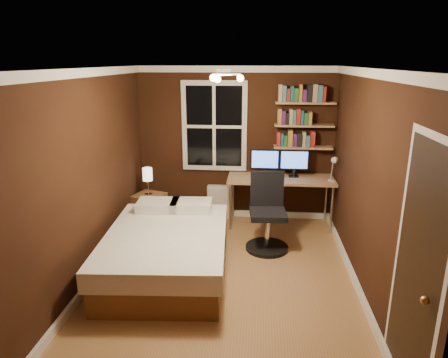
# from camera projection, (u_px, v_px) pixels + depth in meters

# --- Properties ---
(floor) EXTENTS (4.20, 4.20, 0.00)m
(floor) POSITION_uv_depth(u_px,v_px,m) (224.00, 278.00, 4.92)
(floor) COLOR olive
(floor) RESTS_ON ground
(wall_back) EXTENTS (3.20, 0.04, 2.50)m
(wall_back) POSITION_uv_depth(u_px,v_px,m) (236.00, 144.00, 6.57)
(wall_back) COLOR black
(wall_back) RESTS_ON ground
(wall_left) EXTENTS (0.04, 4.20, 2.50)m
(wall_left) POSITION_uv_depth(u_px,v_px,m) (89.00, 178.00, 4.70)
(wall_left) COLOR black
(wall_left) RESTS_ON ground
(wall_right) EXTENTS (0.04, 4.20, 2.50)m
(wall_right) POSITION_uv_depth(u_px,v_px,m) (368.00, 185.00, 4.43)
(wall_right) COLOR black
(wall_right) RESTS_ON ground
(ceiling) EXTENTS (3.20, 4.20, 0.02)m
(ceiling) POSITION_uv_depth(u_px,v_px,m) (224.00, 68.00, 4.21)
(ceiling) COLOR white
(ceiling) RESTS_ON wall_back
(window) EXTENTS (1.06, 0.06, 1.46)m
(window) POSITION_uv_depth(u_px,v_px,m) (214.00, 126.00, 6.48)
(window) COLOR silver
(window) RESTS_ON wall_back
(door) EXTENTS (0.03, 0.82, 2.05)m
(door) POSITION_uv_depth(u_px,v_px,m) (415.00, 275.00, 3.01)
(door) COLOR black
(door) RESTS_ON ground
(door_knob) EXTENTS (0.06, 0.06, 0.06)m
(door_knob) POSITION_uv_depth(u_px,v_px,m) (425.00, 300.00, 2.74)
(door_knob) COLOR gold
(door_knob) RESTS_ON door
(ceiling_fixture) EXTENTS (0.44, 0.44, 0.18)m
(ceiling_fixture) POSITION_uv_depth(u_px,v_px,m) (224.00, 78.00, 4.14)
(ceiling_fixture) COLOR beige
(ceiling_fixture) RESTS_ON ceiling
(bookshelf_lower) EXTENTS (0.92, 0.22, 0.03)m
(bookshelf_lower) POSITION_uv_depth(u_px,v_px,m) (303.00, 147.00, 6.36)
(bookshelf_lower) COLOR #AA7E52
(bookshelf_lower) RESTS_ON wall_back
(books_row_lower) EXTENTS (0.54, 0.16, 0.23)m
(books_row_lower) POSITION_uv_depth(u_px,v_px,m) (303.00, 139.00, 6.32)
(books_row_lower) COLOR maroon
(books_row_lower) RESTS_ON bookshelf_lower
(bookshelf_middle) EXTENTS (0.92, 0.22, 0.03)m
(bookshelf_middle) POSITION_uv_depth(u_px,v_px,m) (304.00, 125.00, 6.26)
(bookshelf_middle) COLOR #AA7E52
(bookshelf_middle) RESTS_ON wall_back
(books_row_middle) EXTENTS (0.54, 0.16, 0.23)m
(books_row_middle) POSITION_uv_depth(u_px,v_px,m) (305.00, 117.00, 6.22)
(books_row_middle) COLOR #195371
(books_row_middle) RESTS_ON bookshelf_middle
(bookshelf_upper) EXTENTS (0.92, 0.22, 0.03)m
(bookshelf_upper) POSITION_uv_depth(u_px,v_px,m) (305.00, 103.00, 6.16)
(bookshelf_upper) COLOR #AA7E52
(bookshelf_upper) RESTS_ON wall_back
(books_row_upper) EXTENTS (0.66, 0.16, 0.23)m
(books_row_upper) POSITION_uv_depth(u_px,v_px,m) (306.00, 94.00, 6.12)
(books_row_upper) COLOR #275D2A
(books_row_upper) RESTS_ON bookshelf_upper
(bed) EXTENTS (1.59, 2.11, 0.69)m
(bed) POSITION_uv_depth(u_px,v_px,m) (167.00, 250.00, 5.00)
(bed) COLOR brown
(bed) RESTS_ON ground
(nightstand) EXTENTS (0.55, 0.55, 0.54)m
(nightstand) POSITION_uv_depth(u_px,v_px,m) (150.00, 210.00, 6.40)
(nightstand) COLOR brown
(nightstand) RESTS_ON ground
(bedside_lamp) EXTENTS (0.15, 0.15, 0.44)m
(bedside_lamp) POSITION_uv_depth(u_px,v_px,m) (148.00, 181.00, 6.26)
(bedside_lamp) COLOR #F4E3CB
(bedside_lamp) RESTS_ON nightstand
(radiator) EXTENTS (0.37, 0.13, 0.56)m
(radiator) POSITION_uv_depth(u_px,v_px,m) (219.00, 202.00, 6.77)
(radiator) COLOR beige
(radiator) RESTS_ON ground
(desk) EXTENTS (1.68, 0.63, 0.80)m
(desk) POSITION_uv_depth(u_px,v_px,m) (281.00, 181.00, 6.33)
(desk) COLOR #AA7E52
(desk) RESTS_ON ground
(monitor_left) EXTENTS (0.46, 0.12, 0.44)m
(monitor_left) POSITION_uv_depth(u_px,v_px,m) (265.00, 163.00, 6.36)
(monitor_left) COLOR black
(monitor_left) RESTS_ON desk
(monitor_right) EXTENTS (0.46, 0.12, 0.44)m
(monitor_right) POSITION_uv_depth(u_px,v_px,m) (294.00, 163.00, 6.32)
(monitor_right) COLOR black
(monitor_right) RESTS_ON desk
(desk_lamp) EXTENTS (0.14, 0.32, 0.44)m
(desk_lamp) POSITION_uv_depth(u_px,v_px,m) (333.00, 169.00, 6.01)
(desk_lamp) COLOR silver
(desk_lamp) RESTS_ON desk
(office_chair) EXTENTS (0.60, 0.60, 1.09)m
(office_chair) POSITION_uv_depth(u_px,v_px,m) (267.00, 220.00, 5.61)
(office_chair) COLOR black
(office_chair) RESTS_ON ground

